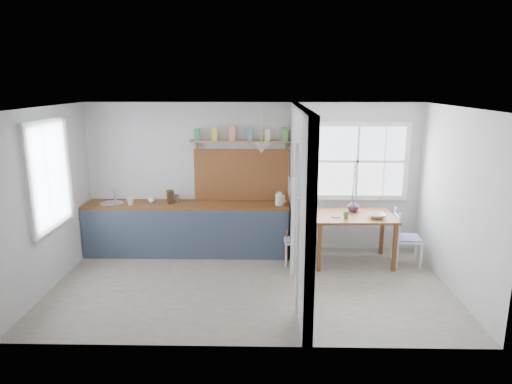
{
  "coord_description": "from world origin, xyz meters",
  "views": [
    {
      "loc": [
        0.21,
        -6.23,
        2.93
      ],
      "look_at": [
        0.07,
        0.53,
        1.3
      ],
      "focal_mm": 32.0,
      "sensor_mm": 36.0,
      "label": 1
    }
  ],
  "objects_px": {
    "chair_right": "(408,238)",
    "vase": "(353,206)",
    "kettle": "(279,199)",
    "chair_left": "(296,239)",
    "dining_table": "(352,239)"
  },
  "relations": [
    {
      "from": "dining_table",
      "to": "vase",
      "type": "distance_m",
      "value": 0.55
    },
    {
      "from": "chair_right",
      "to": "vase",
      "type": "distance_m",
      "value": 1.01
    },
    {
      "from": "chair_right",
      "to": "vase",
      "type": "bearing_deg",
      "value": 77.68
    },
    {
      "from": "chair_left",
      "to": "kettle",
      "type": "xyz_separation_m",
      "value": [
        -0.27,
        0.36,
        0.59
      ]
    },
    {
      "from": "vase",
      "to": "dining_table",
      "type": "bearing_deg",
      "value": -98.9
    },
    {
      "from": "dining_table",
      "to": "chair_right",
      "type": "distance_m",
      "value": 0.89
    },
    {
      "from": "chair_left",
      "to": "vase",
      "type": "bearing_deg",
      "value": 105.7
    },
    {
      "from": "dining_table",
      "to": "vase",
      "type": "bearing_deg",
      "value": 79.87
    },
    {
      "from": "chair_right",
      "to": "vase",
      "type": "relative_size",
      "value": 4.46
    },
    {
      "from": "dining_table",
      "to": "kettle",
      "type": "distance_m",
      "value": 1.38
    },
    {
      "from": "dining_table",
      "to": "kettle",
      "type": "bearing_deg",
      "value": 165.09
    },
    {
      "from": "vase",
      "to": "kettle",
      "type": "bearing_deg",
      "value": 175.99
    },
    {
      "from": "chair_left",
      "to": "chair_right",
      "type": "bearing_deg",
      "value": 90.01
    },
    {
      "from": "dining_table",
      "to": "vase",
      "type": "xyz_separation_m",
      "value": [
        0.03,
        0.21,
        0.51
      ]
    },
    {
      "from": "kettle",
      "to": "chair_right",
      "type": "bearing_deg",
      "value": 0.23
    }
  ]
}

